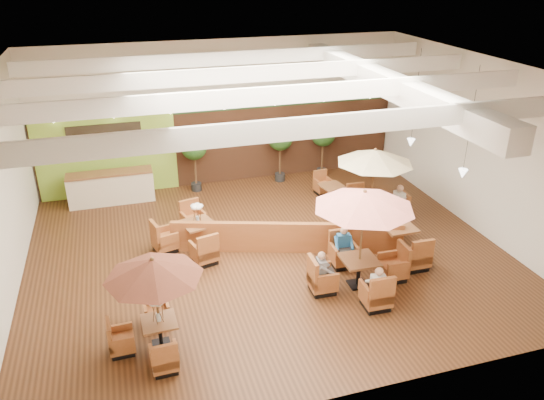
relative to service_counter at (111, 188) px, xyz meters
name	(u,v)px	position (x,y,z in m)	size (l,w,h in m)	color
room	(263,126)	(4.65, -3.88, 3.05)	(14.04, 14.00, 5.52)	#381E0F
service_counter	(111,188)	(0.00, 0.00, 0.00)	(3.00, 0.75, 1.18)	beige
booth_divider	(286,237)	(4.97, -5.20, -0.10)	(7.00, 0.18, 0.97)	brown
table_0	(152,284)	(0.81, -8.43, 1.12)	(2.24, 2.30, 2.37)	brown
table_1	(363,222)	(6.28, -7.49, 1.35)	(2.81, 2.81, 2.86)	brown
table_2	(374,173)	(8.23, -4.27, 1.25)	(2.64, 2.64, 2.69)	brown
table_3	(189,234)	(2.20, -4.11, -0.12)	(2.00, 2.88, 1.59)	brown
table_4	(398,239)	(8.24, -6.11, -0.18)	(0.94, 2.79, 1.05)	brown
table_5	(332,195)	(7.64, -2.36, -0.25)	(0.89, 2.40, 0.88)	brown
topiary_0	(194,149)	(3.11, 0.20, 1.07)	(0.96, 0.96, 2.22)	black
topiary_1	(280,140)	(6.48, 0.20, 1.11)	(0.98, 0.98, 2.27)	black
topiary_2	(323,136)	(8.27, 0.20, 1.10)	(0.97, 0.97, 2.26)	black
diner_0	(377,283)	(6.28, -8.54, 0.16)	(0.40, 0.34, 0.75)	silver
diner_1	(344,243)	(6.28, -6.44, 0.17)	(0.41, 0.35, 0.77)	#286BAD
diner_2	(323,268)	(5.23, -7.49, 0.16)	(0.32, 0.39, 0.77)	gray
diner_3	(385,217)	(8.23, -5.26, 0.14)	(0.35, 0.28, 0.72)	#286BAD
diner_4	(398,199)	(9.21, -4.27, 0.19)	(0.35, 0.42, 0.83)	silver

